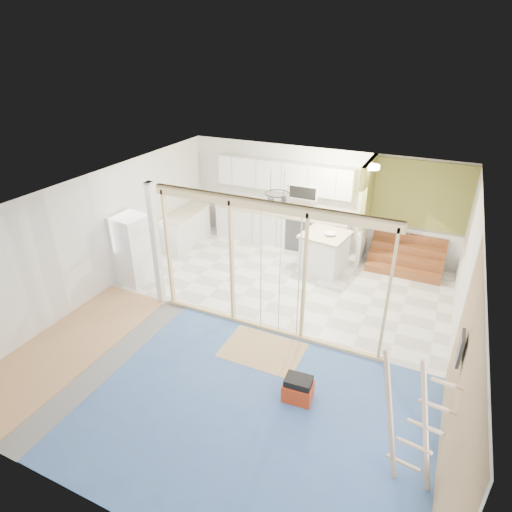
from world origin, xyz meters
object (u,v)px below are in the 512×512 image
at_px(island, 324,253).
at_px(toolbox, 298,389).
at_px(fridge, 133,250).
at_px(ladder, 412,424).

bearing_deg(island, toolbox, -69.81).
relative_size(fridge, island, 1.40).
distance_m(island, ladder, 5.41).
bearing_deg(fridge, island, 39.18).
height_order(fridge, toolbox, fridge).
bearing_deg(toolbox, ladder, -26.59).
relative_size(fridge, toolbox, 3.41).
bearing_deg(fridge, toolbox, -14.23).
relative_size(island, toolbox, 2.44).
bearing_deg(ladder, fridge, 176.27).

